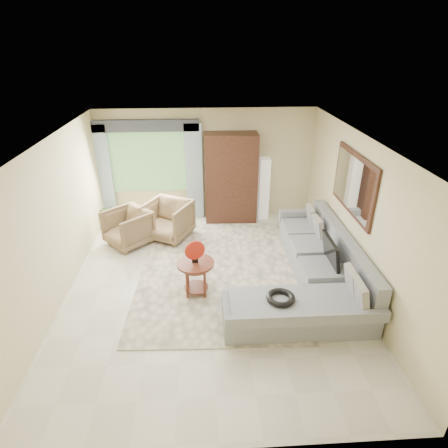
{
  "coord_description": "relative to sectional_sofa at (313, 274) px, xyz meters",
  "views": [
    {
      "loc": [
        -0.1,
        -5.52,
        3.98
      ],
      "look_at": [
        0.25,
        0.35,
        1.05
      ],
      "focal_mm": 30.0,
      "sensor_mm": 36.0,
      "label": 1
    }
  ],
  "objects": [
    {
      "name": "floor_lamp",
      "position": [
        -0.43,
        2.96,
        0.47
      ],
      "size": [
        0.24,
        0.24,
        1.5
      ],
      "primitive_type": "cube",
      "color": "silver",
      "rests_on": "ground"
    },
    {
      "name": "armoire",
      "position": [
        -1.23,
        2.9,
        0.77
      ],
      "size": [
        1.2,
        0.55,
        2.1
      ],
      "primitive_type": "cube",
      "color": "black",
      "rests_on": "ground"
    },
    {
      "name": "potted_plant",
      "position": [
        -4.09,
        2.74,
        -0.02
      ],
      "size": [
        0.57,
        0.54,
        0.52
      ],
      "primitive_type": "imported",
      "rotation": [
        0.0,
        0.0,
        -0.34
      ],
      "color": "#999999",
      "rests_on": "ground"
    },
    {
      "name": "armchair_left",
      "position": [
        -3.49,
        1.8,
        0.1
      ],
      "size": [
        1.19,
        1.18,
        0.77
      ],
      "primitive_type": "imported",
      "rotation": [
        0.0,
        0.0,
        -0.82
      ],
      "color": "brown",
      "rests_on": "ground"
    },
    {
      "name": "valance",
      "position": [
        -3.13,
        3.08,
        1.97
      ],
      "size": [
        2.4,
        0.12,
        0.26
      ],
      "primitive_type": "cube",
      "color": "#1E232D",
      "rests_on": "wall_back"
    },
    {
      "name": "tv_screen",
      "position": [
        0.27,
        0.04,
        0.44
      ],
      "size": [
        0.14,
        0.74,
        0.48
      ],
      "primitive_type": "cube",
      "rotation": [
        0.0,
        -0.17,
        0.0
      ],
      "color": "black",
      "rests_on": "sectional_sofa"
    },
    {
      "name": "curtain_left",
      "position": [
        -4.18,
        3.06,
        0.87
      ],
      "size": [
        0.4,
        0.08,
        2.3
      ],
      "primitive_type": "cube",
      "color": "#9EB7CC",
      "rests_on": "ground"
    },
    {
      "name": "wall_mirror",
      "position": [
        0.68,
        0.53,
        1.47
      ],
      "size": [
        0.05,
        1.7,
        1.05
      ],
      "color": "black",
      "rests_on": "wall_right"
    },
    {
      "name": "armchair_right",
      "position": [
        -2.67,
        2.06,
        0.14
      ],
      "size": [
        1.21,
        1.23,
        0.84
      ],
      "primitive_type": "imported",
      "rotation": [
        0.0,
        0.0,
        -0.47
      ],
      "color": "olive",
      "rests_on": "ground"
    },
    {
      "name": "coffee_table",
      "position": [
        -2.05,
        -0.03,
        0.05
      ],
      "size": [
        0.63,
        0.63,
        0.63
      ],
      "rotation": [
        0.0,
        0.0,
        -0.21
      ],
      "color": "#542016",
      "rests_on": "ground"
    },
    {
      "name": "sectional_sofa",
      "position": [
        0.0,
        0.0,
        0.0
      ],
      "size": [
        2.3,
        3.46,
        0.9
      ],
      "color": "gray",
      "rests_on": "ground"
    },
    {
      "name": "area_rug",
      "position": [
        -1.59,
        0.62,
        -0.27
      ],
      "size": [
        3.15,
        4.11,
        0.02
      ],
      "primitive_type": "cube",
      "rotation": [
        0.0,
        0.0,
        -0.04
      ],
      "color": "beige",
      "rests_on": "ground"
    },
    {
      "name": "curtain_right",
      "position": [
        -2.08,
        3.06,
        0.87
      ],
      "size": [
        0.4,
        0.08,
        2.3
      ],
      "primitive_type": "cube",
      "color": "#9EB7CC",
      "rests_on": "ground"
    },
    {
      "name": "window",
      "position": [
        -3.13,
        3.15,
        1.12
      ],
      "size": [
        1.8,
        0.04,
        1.4
      ],
      "primitive_type": "cube",
      "color": "#669E59",
      "rests_on": "wall_back"
    },
    {
      "name": "garden_hose",
      "position": [
        -0.78,
        -0.94,
        0.26
      ],
      "size": [
        0.43,
        0.43,
        0.09
      ],
      "primitive_type": "torus",
      "color": "black",
      "rests_on": "sectional_sofa"
    },
    {
      "name": "red_disc",
      "position": [
        -2.05,
        -0.03,
        0.58
      ],
      "size": [
        0.33,
        0.13,
        0.34
      ],
      "primitive_type": "cylinder",
      "rotation": [
        1.57,
        0.0,
        0.32
      ],
      "color": "#B52112",
      "rests_on": "coffee_table"
    },
    {
      "name": "ground",
      "position": [
        -1.78,
        0.18,
        -0.28
      ],
      "size": [
        6.0,
        6.0,
        0.0
      ],
      "primitive_type": "plane",
      "color": "silver",
      "rests_on": "ground"
    }
  ]
}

